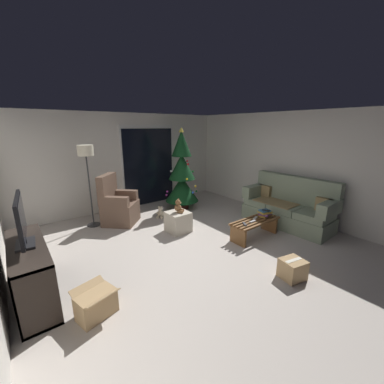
{
  "coord_description": "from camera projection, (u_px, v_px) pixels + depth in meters",
  "views": [
    {
      "loc": [
        -2.53,
        -3.06,
        2.15
      ],
      "look_at": [
        0.4,
        0.7,
        0.85
      ],
      "focal_mm": 22.48,
      "sensor_mm": 36.0,
      "label": 1
    }
  ],
  "objects": [
    {
      "name": "ground_plane",
      "position": [
        198.0,
        248.0,
        4.4
      ],
      "size": [
        7.0,
        7.0,
        0.0
      ],
      "primitive_type": "plane",
      "color": "#BCB2A8"
    },
    {
      "name": "wall_back",
      "position": [
        126.0,
        162.0,
        6.4
      ],
      "size": [
        5.72,
        0.12,
        2.5
      ],
      "primitive_type": "cube",
      "color": "silver",
      "rests_on": "ground"
    },
    {
      "name": "wall_right",
      "position": [
        291.0,
        165.0,
        5.76
      ],
      "size": [
        0.12,
        6.0,
        2.5
      ],
      "primitive_type": "cube",
      "color": "silver",
      "rests_on": "ground"
    },
    {
      "name": "patio_door_frame",
      "position": [
        149.0,
        165.0,
        6.76
      ],
      "size": [
        1.6,
        0.02,
        2.2
      ],
      "primitive_type": "cube",
      "color": "silver",
      "rests_on": "ground"
    },
    {
      "name": "patio_door_glass",
      "position": [
        149.0,
        167.0,
        6.76
      ],
      "size": [
        1.5,
        0.02,
        2.1
      ],
      "primitive_type": "cube",
      "color": "black",
      "rests_on": "ground"
    },
    {
      "name": "couch",
      "position": [
        288.0,
        207.0,
        5.39
      ],
      "size": [
        0.82,
        1.96,
        1.08
      ],
      "color": "gray",
      "rests_on": "ground"
    },
    {
      "name": "coffee_table",
      "position": [
        255.0,
        226.0,
        4.77
      ],
      "size": [
        1.1,
        0.4,
        0.37
      ],
      "color": "brown",
      "rests_on": "ground"
    },
    {
      "name": "remote_white",
      "position": [
        255.0,
        218.0,
        4.81
      ],
      "size": [
        0.16,
        0.09,
        0.02
      ],
      "primitive_type": "cube",
      "rotation": [
        0.0,
        0.0,
        5.03
      ],
      "color": "silver",
      "rests_on": "coffee_table"
    },
    {
      "name": "remote_silver",
      "position": [
        253.0,
        221.0,
        4.64
      ],
      "size": [
        0.16,
        0.04,
        0.02
      ],
      "primitive_type": "cube",
      "rotation": [
        0.0,
        0.0,
        1.58
      ],
      "color": "#ADADB2",
      "rests_on": "coffee_table"
    },
    {
      "name": "remote_graphite",
      "position": [
        245.0,
        224.0,
        4.52
      ],
      "size": [
        0.12,
        0.16,
        0.02
      ],
      "primitive_type": "cube",
      "rotation": [
        0.0,
        0.0,
        5.71
      ],
      "color": "#333338",
      "rests_on": "coffee_table"
    },
    {
      "name": "book_stack",
      "position": [
        265.0,
        213.0,
        4.91
      ],
      "size": [
        0.28,
        0.24,
        0.14
      ],
      "color": "#B79333",
      "rests_on": "coffee_table"
    },
    {
      "name": "cell_phone",
      "position": [
        266.0,
        210.0,
        4.86
      ],
      "size": [
        0.13,
        0.16,
        0.01
      ],
      "primitive_type": "cube",
      "rotation": [
        0.0,
        0.0,
        0.46
      ],
      "color": "black",
      "rests_on": "book_stack"
    },
    {
      "name": "christmas_tree",
      "position": [
        182.0,
        174.0,
        6.31
      ],
      "size": [
        0.88,
        0.88,
        2.14
      ],
      "color": "#4C1E19",
      "rests_on": "ground"
    },
    {
      "name": "armchair",
      "position": [
        118.0,
        206.0,
        5.46
      ],
      "size": [
        0.97,
        0.97,
        1.13
      ],
      "color": "brown",
      "rests_on": "ground"
    },
    {
      "name": "floor_lamp",
      "position": [
        86.0,
        158.0,
        5.03
      ],
      "size": [
        0.32,
        0.32,
        1.78
      ],
      "color": "#2D2D30",
      "rests_on": "ground"
    },
    {
      "name": "media_shelf",
      "position": [
        29.0,
        277.0,
        2.97
      ],
      "size": [
        0.4,
        1.4,
        0.76
      ],
      "color": "black",
      "rests_on": "ground"
    },
    {
      "name": "television",
      "position": [
        21.0,
        221.0,
        2.84
      ],
      "size": [
        0.23,
        0.84,
        0.61
      ],
      "color": "black",
      "rests_on": "media_shelf"
    },
    {
      "name": "ottoman",
      "position": [
        178.0,
        222.0,
        5.06
      ],
      "size": [
        0.44,
        0.44,
        0.43
      ],
      "primitive_type": "cube",
      "color": "beige",
      "rests_on": "ground"
    },
    {
      "name": "teddy_bear_chestnut",
      "position": [
        178.0,
        207.0,
        4.97
      ],
      "size": [
        0.21,
        0.22,
        0.29
      ],
      "color": "brown",
      "rests_on": "ottoman"
    },
    {
      "name": "teddy_bear_cream_by_tree",
      "position": [
        160.0,
        213.0,
        5.87
      ],
      "size": [
        0.21,
        0.21,
        0.29
      ],
      "color": "beige",
      "rests_on": "ground"
    },
    {
      "name": "cardboard_box_open_near_shelf",
      "position": [
        96.0,
        304.0,
        2.79
      ],
      "size": [
        0.5,
        0.52,
        0.36
      ],
      "color": "tan",
      "rests_on": "ground"
    },
    {
      "name": "cardboard_box_taped_mid_floor",
      "position": [
        293.0,
        269.0,
        3.5
      ],
      "size": [
        0.38,
        0.36,
        0.29
      ],
      "color": "tan",
      "rests_on": "ground"
    }
  ]
}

